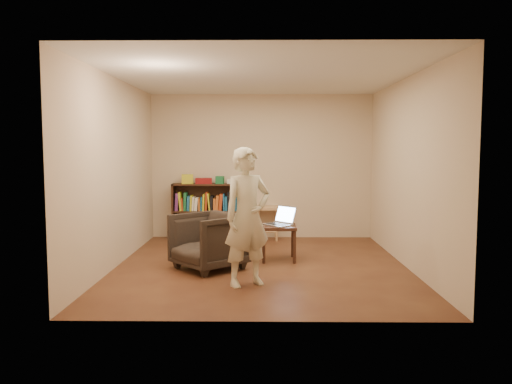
{
  "coord_description": "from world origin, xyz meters",
  "views": [
    {
      "loc": [
        0.02,
        -6.83,
        1.63
      ],
      "look_at": [
        -0.07,
        0.35,
        1.0
      ],
      "focal_mm": 35.0,
      "sensor_mm": 36.0,
      "label": 1
    }
  ],
  "objects_px": {
    "stool": "(267,213)",
    "side_table": "(279,231)",
    "armchair": "(209,241)",
    "person": "(247,217)",
    "laptop": "(280,221)",
    "bookshelf": "(206,214)"
  },
  "relations": [
    {
      "from": "armchair",
      "to": "laptop",
      "type": "distance_m",
      "value": 1.16
    },
    {
      "from": "stool",
      "to": "person",
      "type": "height_order",
      "value": "person"
    },
    {
      "from": "bookshelf",
      "to": "laptop",
      "type": "relative_size",
      "value": 2.29
    },
    {
      "from": "stool",
      "to": "bookshelf",
      "type": "bearing_deg",
      "value": 176.7
    },
    {
      "from": "side_table",
      "to": "person",
      "type": "distance_m",
      "value": 1.47
    },
    {
      "from": "stool",
      "to": "person",
      "type": "bearing_deg",
      "value": -95.05
    },
    {
      "from": "stool",
      "to": "side_table",
      "type": "height_order",
      "value": "stool"
    },
    {
      "from": "side_table",
      "to": "laptop",
      "type": "distance_m",
      "value": 0.15
    },
    {
      "from": "person",
      "to": "armchair",
      "type": "bearing_deg",
      "value": 93.99
    },
    {
      "from": "armchair",
      "to": "side_table",
      "type": "height_order",
      "value": "armchair"
    },
    {
      "from": "laptop",
      "to": "person",
      "type": "xyz_separation_m",
      "value": [
        -0.44,
        -1.38,
        0.25
      ]
    },
    {
      "from": "armchair",
      "to": "person",
      "type": "distance_m",
      "value": 1.07
    },
    {
      "from": "laptop",
      "to": "person",
      "type": "relative_size",
      "value": 0.32
    },
    {
      "from": "armchair",
      "to": "bookshelf",
      "type": "bearing_deg",
      "value": 144.79
    },
    {
      "from": "bookshelf",
      "to": "person",
      "type": "distance_m",
      "value": 3.22
    },
    {
      "from": "stool",
      "to": "side_table",
      "type": "xyz_separation_m",
      "value": [
        0.15,
        -1.67,
        -0.05
      ]
    },
    {
      "from": "armchair",
      "to": "side_table",
      "type": "xyz_separation_m",
      "value": [
        0.96,
        0.54,
        0.05
      ]
    },
    {
      "from": "stool",
      "to": "side_table",
      "type": "relative_size",
      "value": 1.15
    },
    {
      "from": "laptop",
      "to": "bookshelf",
      "type": "bearing_deg",
      "value": 173.08
    },
    {
      "from": "bookshelf",
      "to": "laptop",
      "type": "bearing_deg",
      "value": -53.14
    },
    {
      "from": "armchair",
      "to": "side_table",
      "type": "distance_m",
      "value": 1.11
    },
    {
      "from": "side_table",
      "to": "laptop",
      "type": "xyz_separation_m",
      "value": [
        0.02,
        0.03,
        0.15
      ]
    }
  ]
}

